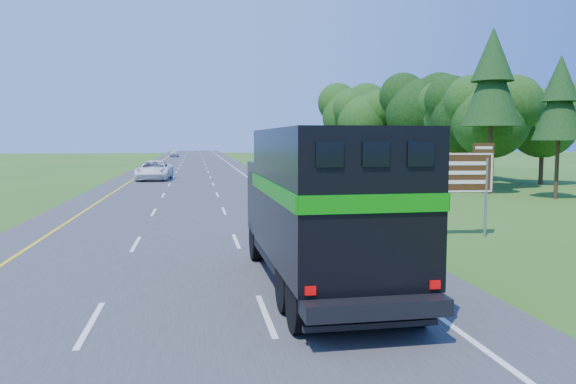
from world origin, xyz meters
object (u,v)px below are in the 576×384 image
white_suv (154,170)px  far_car (174,153)px  exit_sign (467,176)px  horse_truck (322,204)px

white_suv → far_car: size_ratio=1.46×
exit_sign → far_car: bearing=104.6°
exit_sign → white_suv: bearing=119.3°
horse_truck → exit_sign: 9.89m
white_suv → exit_sign: exit_sign is taller
far_car → exit_sign: exit_sign is taller
far_car → exit_sign: 102.99m
white_suv → horse_truck: bearing=-77.0°
horse_truck → exit_sign: bearing=41.5°
horse_truck → exit_sign: (7.31, 6.66, 0.20)m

